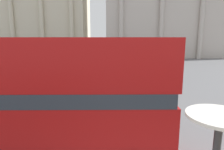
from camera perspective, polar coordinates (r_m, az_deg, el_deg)
name	(u,v)px	position (r m, az deg, el deg)	size (l,w,h in m)	color
double_decker_bus	(10,96)	(7.75, -27.05, -5.25)	(10.95, 2.73, 4.45)	black
cafe_dining_table	(218,135)	(2.15, 28.06, -14.81)	(0.60, 0.60, 0.73)	#2D2D30
plaza_building_left	(40,14)	(54.18, -19.99, 16.18)	(23.82, 16.96, 20.32)	beige
plaza_building_right	(173,8)	(49.96, 17.11, 17.88)	(31.14, 12.24, 22.08)	#BCB2A8
traffic_light_near	(129,72)	(13.26, 4.96, 0.80)	(0.42, 0.24, 3.29)	black
traffic_light_mid	(89,60)	(20.25, -6.56, 4.21)	(0.42, 0.24, 3.28)	black
car_silver	(114,70)	(23.03, 0.48, 1.38)	(4.20, 1.93, 1.35)	black
pedestrian_white	(98,71)	(21.29, -3.95, 1.28)	(0.32, 0.32, 1.66)	#282B33
pedestrian_olive	(101,67)	(24.05, -3.07, 2.41)	(0.32, 0.32, 1.68)	#282B33
pedestrian_red	(122,60)	(31.47, 2.78, 4.43)	(0.32, 0.32, 1.72)	#282B33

